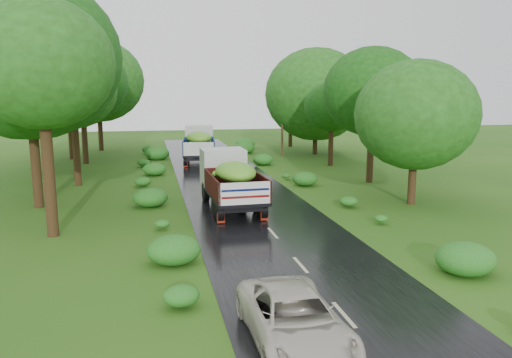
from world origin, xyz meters
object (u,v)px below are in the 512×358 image
object	(u,v)px
truck_near	(230,177)
utility_pole	(282,114)
car	(295,319)
truck_far	(199,142)

from	to	relation	value
truck_near	utility_pole	distance (m)	20.47
truck_near	car	bearing A→B (deg)	-94.71
car	truck_near	bearing A→B (deg)	86.36
truck_near	utility_pole	size ratio (longest dim) A/B	0.91
utility_pole	truck_far	bearing A→B (deg)	171.33
utility_pole	car	bearing A→B (deg)	-126.41
truck_near	truck_far	xyz separation A→B (m)	(0.10, 16.97, 0.05)
truck_far	utility_pole	world-z (taller)	utility_pole
truck_near	truck_far	distance (m)	16.97
truck_near	car	xyz separation A→B (m)	(-0.75, -14.31, -0.94)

